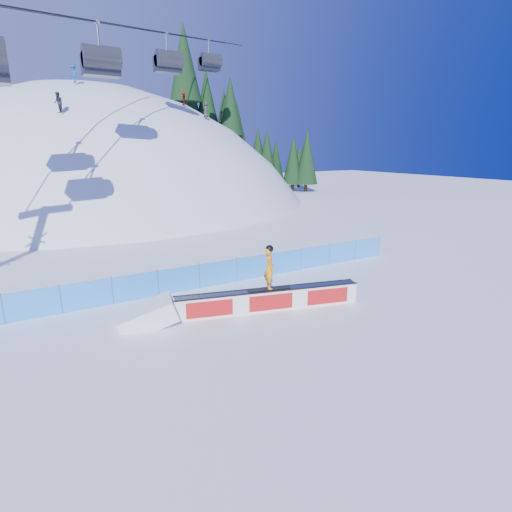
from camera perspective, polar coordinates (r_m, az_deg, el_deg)
ground at (r=16.09m, az=1.54°, el=-8.72°), size 160.00×160.00×0.00m
snow_hill at (r=60.26m, az=-20.43°, el=-9.86°), size 64.00×64.00×64.00m
treeline at (r=62.65m, az=-1.35°, el=18.41°), size 22.29×11.79×19.90m
safety_fence at (r=19.60m, az=-5.39°, el=-2.46°), size 22.05×0.05×1.30m
chairlift at (r=43.16m, az=-14.25°, el=28.66°), size 40.80×41.70×22.00m
rail_box at (r=16.58m, az=1.90°, el=-6.26°), size 7.66×2.44×0.93m
snow_ramp at (r=16.06m, az=-15.07°, el=-9.32°), size 2.54×1.92×1.41m
snowboarder at (r=16.13m, az=1.91°, el=-1.68°), size 1.80×0.75×1.85m
distant_skiers at (r=44.62m, az=-18.06°, el=21.21°), size 15.68×8.58×5.10m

